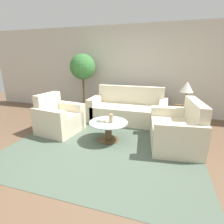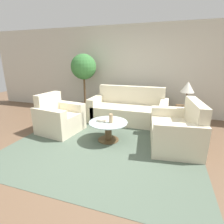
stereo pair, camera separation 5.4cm
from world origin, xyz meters
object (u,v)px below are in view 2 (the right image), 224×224
at_px(potted_plant, 84,72).
at_px(armchair, 58,119).
at_px(bowl, 102,120).
at_px(sofa_main, 129,110).
at_px(table_lamp, 188,88).
at_px(loveseat, 178,131).
at_px(vase, 111,118).
at_px(coffee_table, 108,128).

bearing_deg(potted_plant, armchair, -87.80).
relative_size(armchair, potted_plant, 0.55).
distance_m(potted_plant, bowl, 2.18).
distance_m(sofa_main, table_lamp, 1.58).
relative_size(loveseat, vase, 7.32).
bearing_deg(armchair, sofa_main, -40.97).
distance_m(table_lamp, bowl, 2.21).
bearing_deg(vase, armchair, 174.07).
distance_m(table_lamp, potted_plant, 2.92).
bearing_deg(potted_plant, bowl, -53.73).
height_order(loveseat, coffee_table, loveseat).
bearing_deg(vase, bowl, 169.74).
relative_size(table_lamp, bowl, 3.10).
relative_size(vase, bowl, 0.93).
height_order(coffee_table, bowl, bowl).
xyz_separation_m(sofa_main, potted_plant, (-1.47, 0.31, 0.98)).
xyz_separation_m(potted_plant, vase, (1.40, -1.66, -0.78)).
distance_m(sofa_main, vase, 1.37).
bearing_deg(bowl, vase, -10.26).
distance_m(coffee_table, vase, 0.25).
bearing_deg(armchair, table_lamp, -58.76).
xyz_separation_m(sofa_main, table_lamp, (1.42, -0.01, 0.70)).
relative_size(coffee_table, bowl, 4.01).
relative_size(potted_plant, vase, 9.71).
xyz_separation_m(armchair, table_lamp, (2.83, 1.20, 0.69)).
height_order(sofa_main, bowl, sofa_main).
height_order(loveseat, table_lamp, table_lamp).
distance_m(loveseat, table_lamp, 1.32).
height_order(armchair, vase, armchair).
distance_m(vase, bowl, 0.22).
bearing_deg(loveseat, armchair, -95.09).
bearing_deg(vase, loveseat, 10.19).
bearing_deg(armchair, bowl, -86.89).
relative_size(sofa_main, table_lamp, 3.32).
distance_m(armchair, bowl, 1.15).
height_order(sofa_main, coffee_table, sofa_main).
xyz_separation_m(loveseat, bowl, (-1.51, -0.20, 0.14)).
height_order(potted_plant, vase, potted_plant).
height_order(armchair, bowl, armchair).
relative_size(armchair, table_lamp, 1.61).
height_order(table_lamp, bowl, table_lamp).
distance_m(coffee_table, table_lamp, 2.16).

